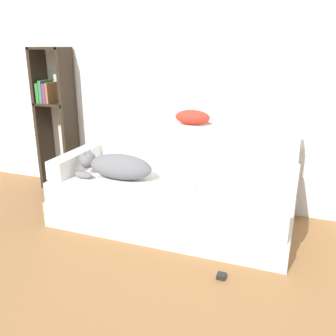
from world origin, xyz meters
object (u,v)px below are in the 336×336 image
at_px(dog, 116,166).
at_px(throw_pillow, 192,117).
at_px(couch, 172,203).
at_px(laptop, 179,186).
at_px(power_adapter, 221,276).
at_px(bookshelf, 54,112).

xyz_separation_m(dog, throw_pillow, (0.54, 0.51, 0.38)).
distance_m(couch, throw_pillow, 0.81).
xyz_separation_m(couch, laptop, (0.10, -0.10, 0.22)).
height_order(throw_pillow, power_adapter, throw_pillow).
height_order(couch, dog, dog).
bearing_deg(power_adapter, laptop, 132.28).
bearing_deg(laptop, couch, 132.11).
height_order(bookshelf, power_adapter, bookshelf).
bearing_deg(bookshelf, power_adapter, -27.08).
distance_m(dog, throw_pillow, 0.83).
bearing_deg(dog, throw_pillow, 43.45).
height_order(couch, laptop, laptop).
bearing_deg(bookshelf, throw_pillow, -0.45).
bearing_deg(laptop, bookshelf, 158.43).
bearing_deg(dog, bookshelf, 152.78).
relative_size(dog, bookshelf, 0.47).
relative_size(couch, throw_pillow, 6.29).
bearing_deg(couch, power_adapter, -47.17).
relative_size(bookshelf, power_adapter, 24.68).
xyz_separation_m(dog, bookshelf, (-1.01, 0.52, 0.33)).
relative_size(dog, throw_pillow, 2.15).
bearing_deg(throw_pillow, power_adapter, -62.21).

